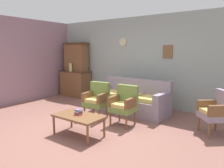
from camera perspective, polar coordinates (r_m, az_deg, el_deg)
ground_plane at (r=4.79m, az=-8.24°, el=-11.63°), size 7.68×7.68×0.00m
wall_back_with_decor at (r=6.63m, az=7.54°, el=6.12°), size 6.40×0.09×2.70m
wall_left_side at (r=7.14m, az=-27.61°, el=5.36°), size 0.06×5.20×2.70m
side_cabinet at (r=7.92m, az=-9.88°, el=0.10°), size 1.16×0.55×0.93m
cabinet_upper_hutch at (r=7.88m, az=-9.66°, el=7.26°), size 0.99×0.38×1.03m
vase_on_cabinet at (r=7.74m, az=-11.10°, el=4.43°), size 0.12×0.12×0.30m
floral_couch at (r=5.83m, az=5.22°, el=-4.45°), size 2.09×0.91×0.90m
armchair_near_cabinet at (r=5.27m, az=-4.12°, el=-3.96°), size 0.57×0.54×0.90m
armchair_by_doorway at (r=4.81m, az=3.26°, el=-5.23°), size 0.53×0.50×0.90m
wingback_chair_by_fireplace at (r=4.75m, az=26.32°, el=-6.37°), size 0.71×0.71×0.90m
coffee_table at (r=4.28m, az=-9.06°, el=-8.90°), size 1.00×0.56×0.42m
book_stack_on_table at (r=4.29m, az=-9.06°, el=-7.53°), size 0.15×0.13×0.10m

